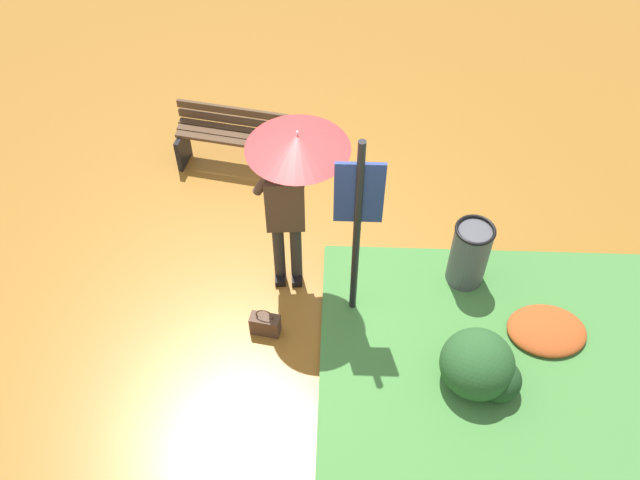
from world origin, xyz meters
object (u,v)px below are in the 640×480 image
(person_with_umbrella, at_px, (292,172))
(info_sign_post, at_px, (358,214))
(handbag, at_px, (265,324))
(park_bench, at_px, (233,137))
(trash_bin, at_px, (469,255))

(person_with_umbrella, bearing_deg, info_sign_post, -32.95)
(info_sign_post, height_order, handbag, info_sign_post)
(park_bench, relative_size, trash_bin, 1.69)
(person_with_umbrella, height_order, handbag, person_with_umbrella)
(person_with_umbrella, distance_m, park_bench, 2.31)
(info_sign_post, height_order, trash_bin, info_sign_post)
(handbag, bearing_deg, trash_bin, 19.51)
(trash_bin, bearing_deg, handbag, -160.49)
(info_sign_post, height_order, park_bench, info_sign_post)
(person_with_umbrella, distance_m, trash_bin, 2.14)
(person_with_umbrella, height_order, info_sign_post, info_sign_post)
(park_bench, bearing_deg, handbag, -76.80)
(person_with_umbrella, relative_size, handbag, 5.53)
(person_with_umbrella, xyz_separation_m, trash_bin, (1.82, 0.01, -1.13))
(info_sign_post, relative_size, handbag, 6.22)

